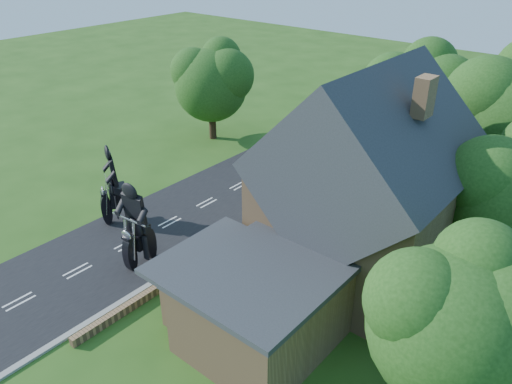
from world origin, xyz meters
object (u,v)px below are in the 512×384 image
Objects in this scene: garden_wall at (249,231)px; motorcycle_follow at (119,211)px; house at (365,192)px; annex at (260,306)px; motorcycle_lead at (140,252)px.

garden_wall is 14.42× the size of motorcycle_follow.
annex is (-0.62, -6.80, -2.58)m from house.
garden_wall is 8.19m from annex.
motorcycle_follow is at bearing -29.28° from motorcycle_lead.
annex is at bearing -46.16° from garden_wall.
motorcycle_follow is (-6.56, -3.75, 0.51)m from garden_wall.
garden_wall is at bearing -118.55° from motorcycle_lead.
annex is at bearing -160.91° from motorcycle_follow.
house reaches higher than motorcycle_lead.
annex is (5.57, -5.80, 1.57)m from garden_wall.
annex is 7.99m from motorcycle_lead.
annex is at bearing 172.71° from motorcycle_lead.
motorcycle_follow is at bearing -150.26° from garden_wall.
house reaches higher than garden_wall.
motorcycle_lead is at bearing -142.37° from house.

